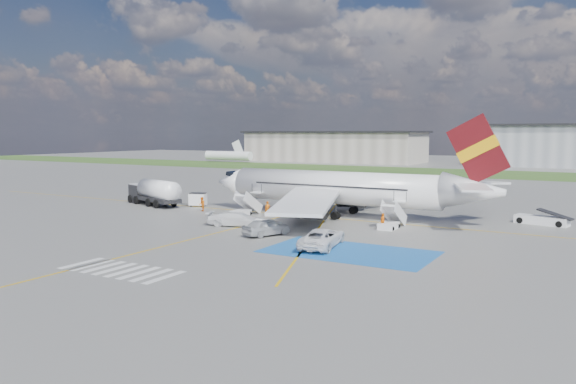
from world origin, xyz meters
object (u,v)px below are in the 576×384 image
Objects in this scene: gpu_cart at (198,200)px; belt_loader at (542,220)px; car_silver_a at (266,227)px; car_silver_b at (266,225)px; van_white_a at (322,234)px; airliner at (345,188)px; van_white_b at (239,217)px; fuel_tanker at (154,194)px.

belt_loader is (42.00, 6.86, -0.39)m from gpu_cart.
car_silver_b is at bearing -34.81° from car_silver_a.
gpu_cart is 0.52× the size of car_silver_a.
airliner is at bearing -83.23° from van_white_a.
gpu_cart is at bearing -41.85° from van_white_a.
gpu_cart reaches higher than car_silver_a.
airliner reaches higher than belt_loader.
car_silver_b is at bearing -122.05° from van_white_b.
van_white_b reaches higher than car_silver_b.
car_silver_a is at bearing -95.66° from airliner.
gpu_cart reaches higher than car_silver_b.
car_silver_a is at bearing -125.12° from belt_loader.
car_silver_a is 2.28m from car_silver_b.
airliner is 9.03× the size of car_silver_b.
car_silver_b is at bearing -129.40° from belt_loader.
fuel_tanker is 4.26× the size of gpu_cart.
airliner is 6.39× the size of van_white_a.
airliner is at bearing -45.75° from van_white_b.
belt_loader reaches higher than car_silver_a.
van_white_b is at bearing -135.61° from belt_loader.
fuel_tanker is 21.67m from van_white_b.
van_white_a reaches higher than belt_loader.
car_silver_b is (18.33, -11.84, -0.15)m from gpu_cart.
airliner is at bearing -74.70° from car_silver_a.
gpu_cart is (-21.10, -1.37, -2.57)m from airliner.
belt_loader is at bearing -73.52° from van_white_b.
car_silver_a reaches higher than car_silver_b.
gpu_cart is 0.62× the size of car_silver_b.
van_white_a is (-15.32, -22.63, 0.65)m from belt_loader.
van_white_a is at bearing -175.20° from car_silver_a.
car_silver_a is (25.42, -11.54, -0.66)m from fuel_tanker.
car_silver_b is (24.14, -9.66, -0.82)m from fuel_tanker.
gpu_cart is 31.00m from van_white_a.
belt_loader is 32.88m from van_white_b.
van_white_a is at bearing -3.63° from fuel_tanker.
car_silver_a is 0.85× the size of van_white_a.
van_white_b is (-6.96, -11.98, -2.38)m from airliner.
car_silver_b is 0.79× the size of van_white_b.
belt_loader is at bearing 29.77° from fuel_tanker.
airliner is at bearing -152.99° from belt_loader.
fuel_tanker reaches higher than gpu_cart.
car_silver_b is (-2.78, -13.21, -2.72)m from airliner.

